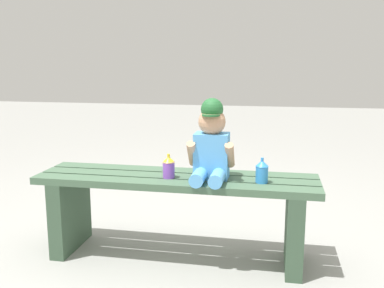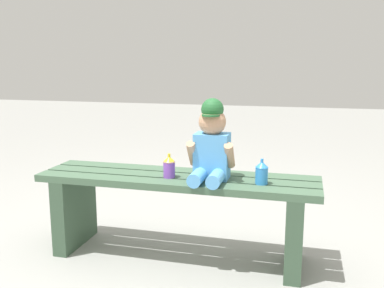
{
  "view_description": "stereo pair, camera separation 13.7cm",
  "coord_description": "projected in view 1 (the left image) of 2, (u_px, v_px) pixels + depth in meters",
  "views": [
    {
      "loc": [
        0.49,
        -2.1,
        1.03
      ],
      "look_at": [
        0.09,
        -0.05,
        0.62
      ],
      "focal_mm": 40.41,
      "sensor_mm": 36.0,
      "label": 1
    },
    {
      "loc": [
        0.62,
        -2.07,
        1.03
      ],
      "look_at": [
        0.09,
        -0.05,
        0.62
      ],
      "focal_mm": 40.41,
      "sensor_mm": 36.0,
      "label": 2
    }
  ],
  "objects": [
    {
      "name": "child_figure",
      "position": [
        211.0,
        144.0,
        2.14
      ],
      "size": [
        0.23,
        0.27,
        0.4
      ],
      "color": "#59A5E5",
      "rests_on": "park_bench"
    },
    {
      "name": "park_bench",
      "position": [
        177.0,
        203.0,
        2.26
      ],
      "size": [
        1.45,
        0.36,
        0.44
      ],
      "color": "#47664C",
      "rests_on": "ground_plane"
    },
    {
      "name": "sippy_cup_right",
      "position": [
        262.0,
        171.0,
        2.09
      ],
      "size": [
        0.06,
        0.06,
        0.12
      ],
      "color": "#338CE5",
      "rests_on": "park_bench"
    },
    {
      "name": "sippy_cup_left",
      "position": [
        169.0,
        167.0,
        2.18
      ],
      "size": [
        0.06,
        0.06,
        0.12
      ],
      "color": "#8C4CCC",
      "rests_on": "park_bench"
    },
    {
      "name": "ground_plane",
      "position": [
        177.0,
        256.0,
        2.31
      ],
      "size": [
        16.0,
        16.0,
        0.0
      ],
      "primitive_type": "plane",
      "color": "#999993"
    }
  ]
}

